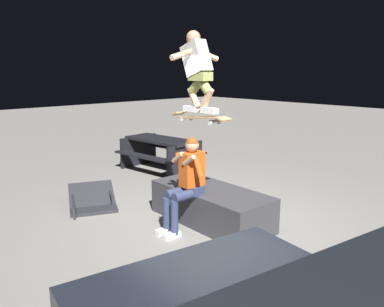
{
  "coord_description": "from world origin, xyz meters",
  "views": [
    {
      "loc": [
        -3.83,
        4.03,
        2.3
      ],
      "look_at": [
        0.08,
        0.41,
        1.13
      ],
      "focal_mm": 35.8,
      "sensor_mm": 36.0,
      "label": 1
    }
  ],
  "objects_px": {
    "skateboard": "(200,118)",
    "picnic_table_back": "(161,149)",
    "kicker_ramp": "(92,202)",
    "ledge_box_main": "(211,205)",
    "skater_airborne": "(198,68)",
    "person_sitting_on_ledge": "(186,179)"
  },
  "relations": [
    {
      "from": "ledge_box_main",
      "to": "skater_airborne",
      "type": "relative_size",
      "value": 1.75
    },
    {
      "from": "ledge_box_main",
      "to": "skater_airborne",
      "type": "distance_m",
      "value": 2.07
    },
    {
      "from": "kicker_ramp",
      "to": "person_sitting_on_ledge",
      "type": "bearing_deg",
      "value": -163.75
    },
    {
      "from": "person_sitting_on_ledge",
      "to": "skater_airborne",
      "type": "height_order",
      "value": "skater_airborne"
    },
    {
      "from": "skateboard",
      "to": "kicker_ramp",
      "type": "bearing_deg",
      "value": 22.42
    },
    {
      "from": "skateboard",
      "to": "skater_airborne",
      "type": "xyz_separation_m",
      "value": [
        0.06,
        0.0,
        0.69
      ]
    },
    {
      "from": "skater_airborne",
      "to": "kicker_ramp",
      "type": "relative_size",
      "value": 0.98
    },
    {
      "from": "ledge_box_main",
      "to": "skateboard",
      "type": "bearing_deg",
      "value": 91.31
    },
    {
      "from": "ledge_box_main",
      "to": "skateboard",
      "type": "height_order",
      "value": "skateboard"
    },
    {
      "from": "skateboard",
      "to": "picnic_table_back",
      "type": "height_order",
      "value": "skateboard"
    },
    {
      "from": "skater_airborne",
      "to": "kicker_ramp",
      "type": "height_order",
      "value": "skater_airborne"
    },
    {
      "from": "skateboard",
      "to": "kicker_ramp",
      "type": "height_order",
      "value": "skateboard"
    },
    {
      "from": "skateboard",
      "to": "picnic_table_back",
      "type": "xyz_separation_m",
      "value": [
        2.99,
        -1.61,
        -1.14
      ]
    },
    {
      "from": "person_sitting_on_ledge",
      "to": "picnic_table_back",
      "type": "height_order",
      "value": "person_sitting_on_ledge"
    },
    {
      "from": "person_sitting_on_ledge",
      "to": "skateboard",
      "type": "height_order",
      "value": "skateboard"
    },
    {
      "from": "skater_airborne",
      "to": "skateboard",
      "type": "bearing_deg",
      "value": -179.24
    },
    {
      "from": "skateboard",
      "to": "person_sitting_on_ledge",
      "type": "bearing_deg",
      "value": 80.98
    },
    {
      "from": "ledge_box_main",
      "to": "skateboard",
      "type": "xyz_separation_m",
      "value": [
        -0.01,
        0.24,
        1.37
      ]
    },
    {
      "from": "skater_airborne",
      "to": "picnic_table_back",
      "type": "xyz_separation_m",
      "value": [
        2.93,
        -1.61,
        -1.83
      ]
    },
    {
      "from": "skater_airborne",
      "to": "kicker_ramp",
      "type": "xyz_separation_m",
      "value": [
        1.8,
        0.77,
        -2.26
      ]
    },
    {
      "from": "kicker_ramp",
      "to": "picnic_table_back",
      "type": "height_order",
      "value": "picnic_table_back"
    },
    {
      "from": "skateboard",
      "to": "skater_airborne",
      "type": "bearing_deg",
      "value": 0.76
    }
  ]
}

